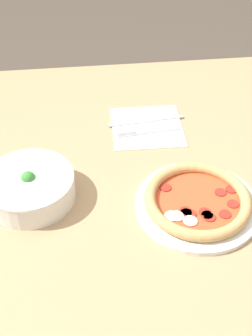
# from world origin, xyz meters

# --- Properties ---
(ground_plane) EXTENTS (8.00, 8.00, 0.00)m
(ground_plane) POSITION_xyz_m (0.00, 0.00, 0.00)
(ground_plane) COLOR #4C4238
(dining_table) EXTENTS (1.11, 0.90, 0.76)m
(dining_table) POSITION_xyz_m (0.00, 0.00, 0.64)
(dining_table) COLOR tan
(dining_table) RESTS_ON ground_plane
(pizza) EXTENTS (0.28, 0.28, 0.04)m
(pizza) POSITION_xyz_m (-0.11, -0.07, 0.77)
(pizza) COLOR white
(pizza) RESTS_ON dining_table
(bowl) EXTENTS (0.21, 0.21, 0.08)m
(bowl) POSITION_xyz_m (-0.04, 0.30, 0.79)
(bowl) COLOR white
(bowl) RESTS_ON dining_table
(napkin) EXTENTS (0.20, 0.20, 0.00)m
(napkin) POSITION_xyz_m (0.20, -0.01, 0.76)
(napkin) COLOR white
(napkin) RESTS_ON dining_table
(fork) EXTENTS (0.02, 0.17, 0.00)m
(fork) POSITION_xyz_m (0.17, -0.01, 0.76)
(fork) COLOR silver
(fork) RESTS_ON napkin
(knife) EXTENTS (0.03, 0.21, 0.01)m
(knife) POSITION_xyz_m (0.23, -0.02, 0.76)
(knife) COLOR silver
(knife) RESTS_ON napkin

